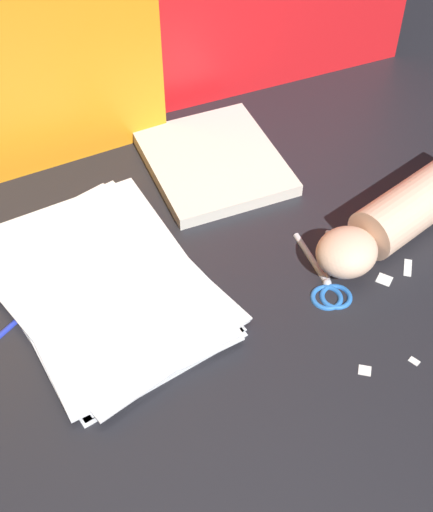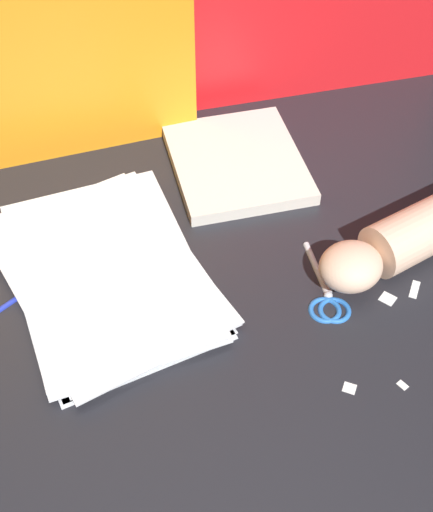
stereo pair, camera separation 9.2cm
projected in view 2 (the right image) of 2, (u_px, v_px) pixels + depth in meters
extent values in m
plane|color=black|center=(203.00, 282.00, 0.97)|extent=(6.00, 6.00, 0.00)
cube|color=white|center=(105.00, 275.00, 0.98)|extent=(0.24, 0.34, 0.00)
cube|color=white|center=(105.00, 277.00, 0.97)|extent=(0.24, 0.34, 0.00)
cube|color=white|center=(107.00, 270.00, 0.97)|extent=(0.25, 0.35, 0.00)
cube|color=white|center=(106.00, 273.00, 0.97)|extent=(0.26, 0.36, 0.00)
cube|color=white|center=(104.00, 273.00, 0.96)|extent=(0.27, 0.36, 0.00)
cube|color=white|center=(107.00, 267.00, 0.97)|extent=(0.26, 0.36, 0.00)
cube|color=silver|center=(237.00, 162.00, 1.13)|extent=(0.24, 0.27, 0.02)
sphere|color=silver|center=(328.00, 294.00, 0.95)|extent=(0.01, 0.01, 0.01)
cylinder|color=silver|center=(317.00, 267.00, 0.98)|extent=(0.03, 0.10, 0.01)
torus|color=blue|center=(335.00, 308.00, 0.93)|extent=(0.05, 0.05, 0.01)
cylinder|color=silver|center=(334.00, 267.00, 0.98)|extent=(0.07, 0.08, 0.01)
torus|color=blue|center=(325.00, 308.00, 0.93)|extent=(0.06, 0.06, 0.01)
ellipsoid|color=beige|center=(351.00, 266.00, 0.94)|extent=(0.10, 0.09, 0.06)
cube|color=white|center=(403.00, 385.00, 0.86)|extent=(0.01, 0.01, 0.00)
cube|color=white|center=(350.00, 388.00, 0.85)|extent=(0.02, 0.02, 0.00)
cube|color=white|center=(388.00, 299.00, 0.95)|extent=(0.03, 0.03, 0.00)
cube|color=white|center=(415.00, 289.00, 0.96)|extent=(0.03, 0.03, 0.00)
cylinder|color=#2333B2|center=(6.00, 304.00, 0.94)|extent=(0.12, 0.05, 0.01)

